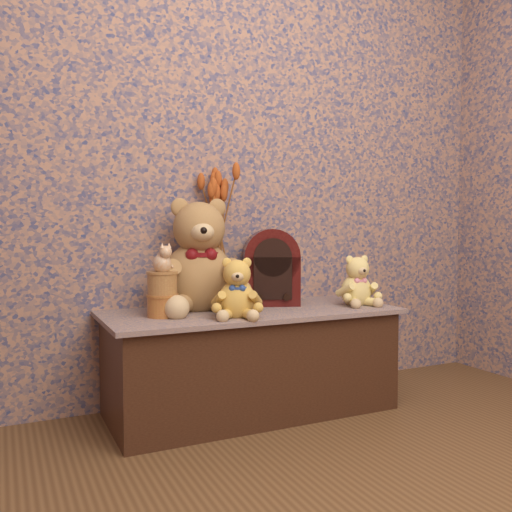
{
  "coord_description": "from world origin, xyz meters",
  "views": [
    {
      "loc": [
        -1.0,
        -0.93,
        0.82
      ],
      "look_at": [
        0.0,
        1.18,
        0.7
      ],
      "focal_mm": 38.17,
      "sensor_mm": 36.0,
      "label": 1
    }
  ],
  "objects_px": {
    "teddy_medium": "(237,285)",
    "ceramic_vase": "(222,283)",
    "biscuit_tin_lower": "(163,306)",
    "teddy_large": "(199,250)",
    "cathedral_radio": "(271,267)",
    "teddy_small": "(356,278)",
    "cat_figurine": "(162,257)"
  },
  "relations": [
    {
      "from": "teddy_large",
      "to": "biscuit_tin_lower",
      "type": "relative_size",
      "value": 4.27
    },
    {
      "from": "teddy_small",
      "to": "biscuit_tin_lower",
      "type": "height_order",
      "value": "teddy_small"
    },
    {
      "from": "teddy_large",
      "to": "biscuit_tin_lower",
      "type": "xyz_separation_m",
      "value": [
        -0.2,
        -0.13,
        -0.22
      ]
    },
    {
      "from": "teddy_large",
      "to": "teddy_small",
      "type": "distance_m",
      "value": 0.75
    },
    {
      "from": "teddy_medium",
      "to": "ceramic_vase",
      "type": "bearing_deg",
      "value": 100.47
    },
    {
      "from": "cathedral_radio",
      "to": "cat_figurine",
      "type": "distance_m",
      "value": 0.58
    },
    {
      "from": "ceramic_vase",
      "to": "biscuit_tin_lower",
      "type": "relative_size",
      "value": 1.74
    },
    {
      "from": "ceramic_vase",
      "to": "cat_figurine",
      "type": "distance_m",
      "value": 0.41
    },
    {
      "from": "teddy_small",
      "to": "teddy_medium",
      "type": "bearing_deg",
      "value": -165.81
    },
    {
      "from": "cathedral_radio",
      "to": "cat_figurine",
      "type": "bearing_deg",
      "value": -145.82
    },
    {
      "from": "cathedral_radio",
      "to": "ceramic_vase",
      "type": "bearing_deg",
      "value": -174.4
    },
    {
      "from": "teddy_medium",
      "to": "biscuit_tin_lower",
      "type": "distance_m",
      "value": 0.31
    },
    {
      "from": "teddy_medium",
      "to": "biscuit_tin_lower",
      "type": "xyz_separation_m",
      "value": [
        -0.27,
        0.13,
        -0.08
      ]
    },
    {
      "from": "ceramic_vase",
      "to": "cat_figurine",
      "type": "relative_size",
      "value": 1.77
    },
    {
      "from": "teddy_small",
      "to": "cat_figurine",
      "type": "distance_m",
      "value": 0.93
    },
    {
      "from": "cathedral_radio",
      "to": "biscuit_tin_lower",
      "type": "distance_m",
      "value": 0.59
    },
    {
      "from": "teddy_large",
      "to": "cathedral_radio",
      "type": "xyz_separation_m",
      "value": [
        0.36,
        0.0,
        -0.08
      ]
    },
    {
      "from": "teddy_medium",
      "to": "teddy_small",
      "type": "distance_m",
      "value": 0.65
    },
    {
      "from": "teddy_large",
      "to": "biscuit_tin_lower",
      "type": "distance_m",
      "value": 0.33
    },
    {
      "from": "biscuit_tin_lower",
      "to": "cat_figurine",
      "type": "relative_size",
      "value": 1.02
    },
    {
      "from": "teddy_large",
      "to": "cathedral_radio",
      "type": "distance_m",
      "value": 0.37
    },
    {
      "from": "ceramic_vase",
      "to": "cathedral_radio",
      "type": "bearing_deg",
      "value": -15.01
    },
    {
      "from": "teddy_large",
      "to": "cat_figurine",
      "type": "distance_m",
      "value": 0.24
    },
    {
      "from": "ceramic_vase",
      "to": "cat_figurine",
      "type": "bearing_deg",
      "value": -149.83
    },
    {
      "from": "teddy_medium",
      "to": "cathedral_radio",
      "type": "bearing_deg",
      "value": 64.1
    },
    {
      "from": "teddy_medium",
      "to": "teddy_large",
      "type": "bearing_deg",
      "value": 126.75
    },
    {
      "from": "teddy_medium",
      "to": "ceramic_vase",
      "type": "distance_m",
      "value": 0.33
    },
    {
      "from": "biscuit_tin_lower",
      "to": "teddy_large",
      "type": "bearing_deg",
      "value": 33.15
    },
    {
      "from": "teddy_small",
      "to": "ceramic_vase",
      "type": "height_order",
      "value": "teddy_small"
    },
    {
      "from": "cathedral_radio",
      "to": "biscuit_tin_lower",
      "type": "relative_size",
      "value": 2.9
    },
    {
      "from": "teddy_small",
      "to": "biscuit_tin_lower",
      "type": "xyz_separation_m",
      "value": [
        -0.92,
        0.05,
        -0.08
      ]
    },
    {
      "from": "teddy_large",
      "to": "biscuit_tin_lower",
      "type": "height_order",
      "value": "teddy_large"
    }
  ]
}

